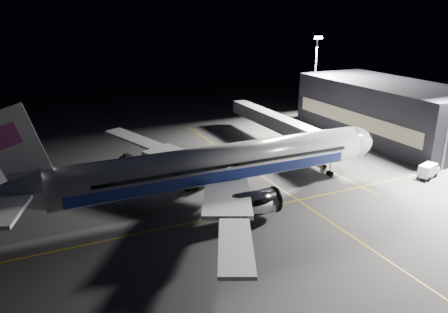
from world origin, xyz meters
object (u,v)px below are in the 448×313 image
at_px(airliner, 212,166).
at_px(floodlight_mast_north, 315,72).
at_px(service_truck, 429,170).
at_px(safety_cone_c, 151,183).
at_px(baggage_tug, 127,158).
at_px(safety_cone_a, 169,180).
at_px(safety_cone_b, 185,185).
at_px(jet_bridge, 281,124).

height_order(airliner, floodlight_mast_north, floodlight_mast_north).
bearing_deg(service_truck, floodlight_mast_north, 65.11).
bearing_deg(safety_cone_c, baggage_tug, 94.27).
bearing_deg(airliner, safety_cone_c, 127.74).
bearing_deg(safety_cone_a, safety_cone_c, -178.22).
xyz_separation_m(safety_cone_b, safety_cone_c, (-4.59, 3.24, 0.02)).
xyz_separation_m(safety_cone_a, safety_cone_c, (-3.11, -0.10, 0.09)).
height_order(jet_bridge, safety_cone_c, jet_bridge).
distance_m(baggage_tug, safety_cone_a, 13.17).
distance_m(jet_bridge, safety_cone_c, 31.64).
height_order(service_truck, safety_cone_a, service_truck).
relative_size(airliner, jet_bridge, 1.79).
distance_m(floodlight_mast_north, service_truck, 41.27).
relative_size(jet_bridge, safety_cone_c, 50.34).
height_order(service_truck, baggage_tug, service_truck).
bearing_deg(safety_cone_b, airliner, -67.74).
xyz_separation_m(floodlight_mast_north, safety_cone_c, (-48.00, -23.04, -12.03)).
distance_m(jet_bridge, floodlight_mast_north, 24.06).
height_order(baggage_tug, safety_cone_c, baggage_tug).
relative_size(floodlight_mast_north, safety_cone_a, 40.59).
height_order(jet_bridge, safety_cone_b, jet_bridge).
relative_size(safety_cone_b, safety_cone_c, 0.95).
height_order(floodlight_mast_north, service_truck, floodlight_mast_north).
height_order(jet_bridge, safety_cone_a, jet_bridge).
height_order(floodlight_mast_north, safety_cone_a, floodlight_mast_north).
relative_size(jet_bridge, baggage_tug, 13.27).
height_order(floodlight_mast_north, safety_cone_b, floodlight_mast_north).
relative_size(jet_bridge, service_truck, 6.98).
bearing_deg(safety_cone_b, baggage_tug, 109.23).
distance_m(service_truck, safety_cone_c, 46.03).
bearing_deg(service_truck, jet_bridge, 99.34).
bearing_deg(safety_cone_c, airliner, -52.26).
bearing_deg(safety_cone_c, jet_bridge, 16.89).
distance_m(service_truck, safety_cone_b, 40.61).
xyz_separation_m(jet_bridge, safety_cone_a, (-26.89, -9.01, -4.33)).
height_order(safety_cone_b, safety_cone_c, safety_cone_c).
xyz_separation_m(baggage_tug, safety_cone_c, (0.94, -12.62, -0.38)).
distance_m(airliner, jet_bridge, 29.31).
xyz_separation_m(airliner, service_truck, (36.08, -7.45, -3.90)).
bearing_deg(safety_cone_b, service_truck, -18.90).
relative_size(jet_bridge, safety_cone_b, 53.09).
bearing_deg(safety_cone_a, floodlight_mast_north, 27.07).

